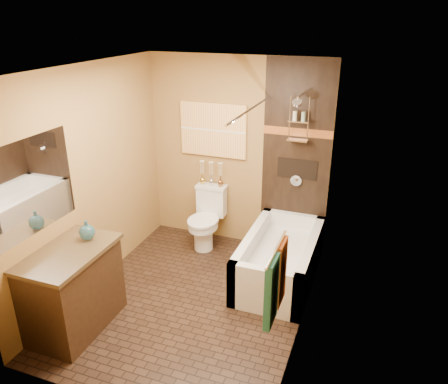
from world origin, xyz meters
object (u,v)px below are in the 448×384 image
at_px(bathtub, 280,262).
at_px(toilet, 207,218).
at_px(vanity, 73,289).
at_px(sunset_painting, 213,130).

distance_m(bathtub, toilet, 1.23).
bearing_deg(bathtub, vanity, -138.07).
relative_size(sunset_painting, bathtub, 0.60).
height_order(bathtub, toilet, toilet).
relative_size(bathtub, toilet, 1.86).
bearing_deg(toilet, vanity, -107.72).
height_order(bathtub, vanity, vanity).
xyz_separation_m(sunset_painting, vanity, (-0.60, -2.27, -1.11)).
relative_size(sunset_painting, vanity, 0.91).
distance_m(sunset_painting, vanity, 2.60).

